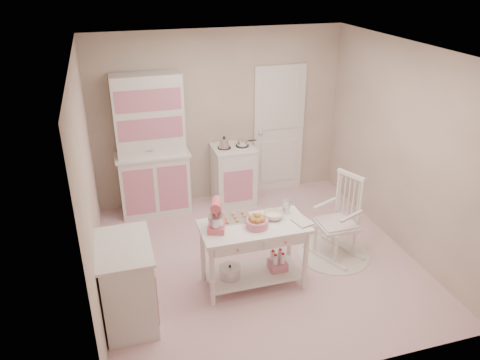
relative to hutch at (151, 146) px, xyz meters
name	(u,v)px	position (x,y,z in m)	size (l,w,h in m)	color
room_shell	(261,137)	(1.07, -1.66, 0.61)	(3.84, 3.84, 2.62)	#CD8091
door	(279,130)	(2.02, 0.21, -0.02)	(0.82, 0.05, 2.04)	white
hutch	(151,146)	(0.00, 0.00, 0.00)	(1.06, 0.50, 2.08)	white
stove	(233,175)	(1.20, -0.05, -0.58)	(0.62, 0.57, 0.92)	white
base_cabinet	(128,283)	(-0.56, -2.30, -0.58)	(0.54, 0.84, 0.92)	white
lace_rug	(333,254)	(2.04, -1.83, -1.03)	(0.92, 0.92, 0.01)	white
rocking_chair	(337,217)	(2.04, -1.83, -0.49)	(0.48, 0.72, 1.10)	white
work_table	(253,255)	(0.86, -2.11, -0.64)	(1.20, 0.60, 0.80)	white
stand_mixer	(216,216)	(0.44, -2.09, -0.07)	(0.20, 0.28, 0.34)	#E15F6D
cookie_tray	(236,218)	(0.71, -1.93, -0.23)	(0.34, 0.24, 0.02)	silver
bread_basket	(257,223)	(0.88, -2.16, -0.19)	(0.25, 0.25, 0.09)	#D07793
mixing_bowl	(274,215)	(1.12, -2.03, -0.20)	(0.23, 0.23, 0.07)	silver
metal_pitcher	(286,206)	(1.30, -1.95, -0.16)	(0.10, 0.10, 0.17)	silver
recipe_book	(296,224)	(1.31, -2.23, -0.23)	(0.17, 0.23, 0.02)	silver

